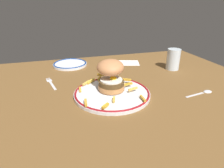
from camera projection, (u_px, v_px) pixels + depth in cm
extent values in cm
cube|color=brown|center=(124.00, 94.00, 77.67)|extent=(124.24, 102.23, 4.00)
cylinder|color=silver|center=(112.00, 94.00, 72.21)|extent=(28.90, 28.90, 1.20)
torus|color=maroon|center=(112.00, 92.00, 71.97)|extent=(28.50, 28.50, 0.80)
cylinder|color=#B97944|center=(111.00, 87.00, 73.21)|extent=(10.17, 10.17, 1.80)
cylinder|color=#4E361B|center=(111.00, 83.00, 72.48)|extent=(9.79, 9.79, 1.82)
cylinder|color=white|center=(111.00, 80.00, 72.00)|extent=(8.51, 8.51, 0.50)
ellipsoid|color=yellow|center=(113.00, 78.00, 71.91)|extent=(2.60, 2.60, 1.40)
ellipsoid|color=#B87749|center=(110.00, 67.00, 71.62)|extent=(14.14, 14.40, 6.60)
cube|color=gold|center=(114.00, 78.00, 82.54)|extent=(0.75, 4.71, 0.72)
cube|color=yellow|center=(91.00, 81.00, 79.67)|extent=(3.85, 3.74, 0.89)
cube|color=gold|center=(86.00, 103.00, 62.97)|extent=(1.29, 4.14, 0.86)
cube|color=gold|center=(143.00, 98.00, 65.80)|extent=(0.87, 4.15, 0.74)
cube|color=gold|center=(114.00, 99.00, 65.21)|extent=(1.76, 3.30, 0.78)
cube|color=gold|center=(127.00, 84.00, 74.96)|extent=(4.62, 1.50, 0.77)
cube|color=gold|center=(99.00, 78.00, 82.77)|extent=(2.54, 4.16, 0.71)
cube|color=gold|center=(119.00, 83.00, 77.82)|extent=(3.16, 4.08, 0.90)
cube|color=gold|center=(86.00, 83.00, 78.06)|extent=(3.75, 3.79, 0.74)
cube|color=gold|center=(126.00, 80.00, 78.88)|extent=(4.15, 2.93, 0.85)
cube|color=#EEB54C|center=(133.00, 89.00, 71.28)|extent=(4.17, 1.88, 0.71)
cube|color=gold|center=(105.00, 106.00, 61.08)|extent=(3.00, 2.76, 0.83)
cube|color=gold|center=(80.00, 89.00, 72.47)|extent=(1.01, 3.11, 0.78)
cube|color=gold|center=(101.00, 75.00, 81.92)|extent=(3.56, 1.56, 0.85)
cylinder|color=silver|center=(173.00, 59.00, 97.54)|extent=(6.68, 6.68, 10.64)
cylinder|color=silver|center=(173.00, 64.00, 98.49)|extent=(6.14, 6.14, 5.99)
cylinder|color=white|center=(70.00, 64.00, 104.77)|extent=(18.37, 18.37, 1.20)
torus|color=navy|center=(70.00, 63.00, 104.52)|extent=(17.97, 17.97, 0.80)
cube|color=silver|center=(52.00, 85.00, 80.32)|extent=(3.27, 9.96, 0.36)
cube|color=silver|center=(49.00, 80.00, 85.09)|extent=(2.69, 2.84, 0.32)
cube|color=silver|center=(46.00, 79.00, 86.50)|extent=(0.80, 2.40, 0.28)
cube|color=silver|center=(48.00, 79.00, 86.73)|extent=(0.80, 2.40, 0.28)
cube|color=silver|center=(49.00, 79.00, 86.95)|extent=(0.80, 2.40, 0.28)
cube|color=silver|center=(50.00, 78.00, 87.18)|extent=(0.80, 2.40, 0.28)
cube|color=silver|center=(195.00, 95.00, 72.20)|extent=(9.01, 2.21, 0.32)
ellipsoid|color=silver|center=(208.00, 91.00, 74.86)|extent=(3.97, 3.14, 0.90)
cube|color=white|center=(129.00, 63.00, 108.93)|extent=(13.83, 12.53, 0.40)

